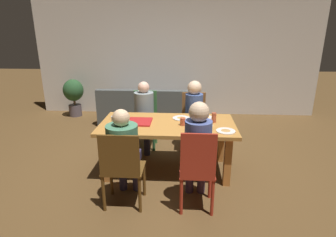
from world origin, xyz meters
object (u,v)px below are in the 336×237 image
at_px(chair_3, 122,166).
at_px(drinking_glass_1, 114,120).
at_px(chair_0, 197,168).
at_px(potted_plant, 74,94).
at_px(person_0, 198,146).
at_px(person_2, 144,111).
at_px(drinking_glass_2, 202,130).
at_px(plate_2, 204,125).
at_px(couch, 150,110).
at_px(chair_1, 193,119).
at_px(dining_table, 168,130).
at_px(person_3, 124,148).
at_px(plate_1, 181,118).
at_px(pizza_box_0, 139,122).
at_px(chair_2, 145,118).
at_px(plate_3, 206,117).
at_px(plate_0, 226,131).
at_px(person_1, 194,111).
at_px(drinking_glass_3, 183,122).
at_px(drinking_glass_0, 214,118).

xyz_separation_m(chair_3, drinking_glass_1, (-0.29, 0.83, 0.25)).
height_order(chair_0, chair_3, chair_0).
bearing_deg(potted_plant, person_0, -50.08).
xyz_separation_m(person_2, drinking_glass_2, (0.91, -1.16, 0.11)).
bearing_deg(drinking_glass_1, plate_2, 0.34).
bearing_deg(couch, potted_plant, 169.32).
bearing_deg(person_2, chair_1, 9.21).
bearing_deg(dining_table, chair_3, -116.19).
height_order(person_3, plate_2, person_3).
xyz_separation_m(chair_1, person_2, (-0.83, -0.14, 0.17)).
height_order(dining_table, chair_3, chair_3).
xyz_separation_m(drinking_glass_1, couch, (0.21, 2.22, -0.51)).
xyz_separation_m(plate_1, potted_plant, (-2.53, 2.27, -0.20)).
height_order(person_0, chair_1, person_0).
bearing_deg(pizza_box_0, chair_2, 92.84).
relative_size(chair_3, couch, 0.44).
height_order(plate_2, potted_plant, potted_plant).
xyz_separation_m(chair_1, pizza_box_0, (-0.79, -0.88, 0.23)).
height_order(person_0, plate_3, person_0).
distance_m(person_0, person_3, 0.83).
height_order(chair_3, plate_0, chair_3).
bearing_deg(chair_1, pizza_box_0, -131.78).
height_order(person_2, drinking_glass_2, person_2).
distance_m(chair_0, drinking_glass_1, 1.42).
relative_size(person_1, plate_3, 5.89).
bearing_deg(chair_3, drinking_glass_3, 51.90).
height_order(drinking_glass_3, couch, drinking_glass_3).
bearing_deg(chair_0, person_2, 116.51).
relative_size(chair_1, drinking_glass_3, 9.14).
bearing_deg(person_0, person_1, 90.00).
bearing_deg(drinking_glass_2, dining_table, 138.66).
xyz_separation_m(plate_2, potted_plant, (-2.85, 2.56, -0.20)).
distance_m(plate_3, drinking_glass_1, 1.33).
distance_m(chair_1, person_2, 0.86).
xyz_separation_m(person_1, drinking_glass_2, (0.07, -1.13, 0.09)).
distance_m(chair_0, pizza_box_0, 1.23).
xyz_separation_m(person_1, person_3, (-0.83, -1.50, -0.01)).
bearing_deg(person_2, person_0, -61.37).
bearing_deg(person_3, plate_3, 46.65).
relative_size(chair_0, plate_3, 4.87).
relative_size(drinking_glass_3, couch, 0.05).
distance_m(plate_1, potted_plant, 3.41).
bearing_deg(plate_1, potted_plant, 138.09).
bearing_deg(plate_0, chair_3, -152.17).
distance_m(chair_1, person_1, 0.25).
bearing_deg(person_3, chair_2, 90.00).
height_order(drinking_glass_0, drinking_glass_1, drinking_glass_0).
bearing_deg(drinking_glass_1, chair_1, 40.83).
bearing_deg(chair_2, person_1, -11.85).
height_order(person_3, plate_1, person_3).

